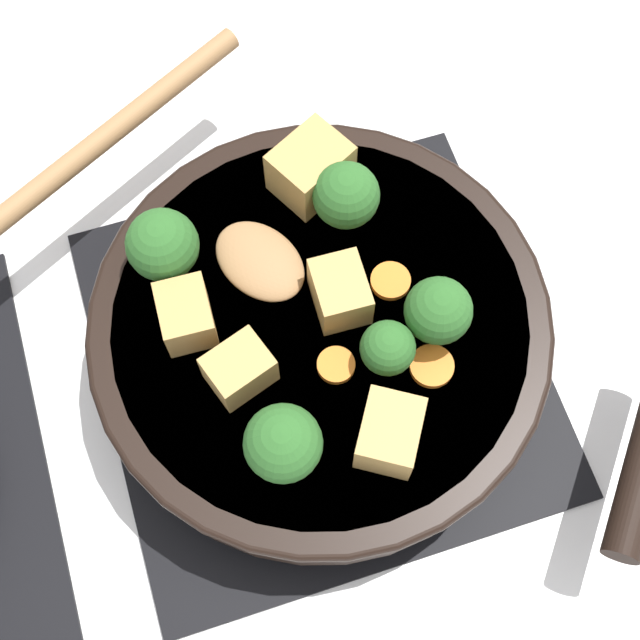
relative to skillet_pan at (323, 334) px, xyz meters
name	(u,v)px	position (x,y,z in m)	size (l,w,h in m)	color
ground_plane	(320,361)	(0.00, 0.00, -0.06)	(2.40, 2.40, 0.00)	white
front_burner_grate	(320,355)	(0.00, 0.00, -0.04)	(0.31, 0.31, 0.03)	black
skillet_pan	(323,334)	(0.00, 0.00, 0.00)	(0.36, 0.38, 0.05)	black
wooden_spoon	(178,186)	(0.12, 0.07, 0.03)	(0.23, 0.21, 0.02)	#A87A4C
tofu_cube_center_large	(311,168)	(0.10, -0.02, 0.04)	(0.05, 0.04, 0.04)	tan
tofu_cube_near_handle	(340,292)	(0.01, -0.01, 0.04)	(0.04, 0.03, 0.03)	tan
tofu_cube_east_chunk	(186,315)	(0.02, 0.08, 0.04)	(0.04, 0.03, 0.03)	tan
tofu_cube_west_chunk	(390,433)	(-0.09, -0.01, 0.04)	(0.04, 0.03, 0.03)	tan
tofu_cube_back_piece	(239,369)	(-0.02, 0.06, 0.04)	(0.04, 0.03, 0.03)	tan
broccoli_floret_near_spoon	(283,444)	(-0.08, 0.05, 0.05)	(0.05, 0.05, 0.05)	#709956
broccoli_floret_center_top	(346,196)	(0.07, -0.04, 0.05)	(0.04, 0.04, 0.05)	#709956
broccoli_floret_east_rim	(388,348)	(-0.04, -0.03, 0.05)	(0.03, 0.03, 0.04)	#709956
broccoli_floret_west_rim	(438,311)	(-0.03, -0.07, 0.05)	(0.04, 0.04, 0.05)	#709956
broccoli_floret_north_edge	(162,245)	(0.07, 0.09, 0.05)	(0.05, 0.05, 0.05)	#709956
carrot_slice_orange_thin	(432,366)	(-0.05, -0.06, 0.03)	(0.03, 0.03, 0.01)	orange
carrot_slice_near_center	(332,366)	(-0.03, 0.00, 0.03)	(0.02, 0.02, 0.01)	orange
carrot_slice_edge_slice	(390,281)	(0.01, -0.05, 0.03)	(0.03, 0.03, 0.01)	orange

